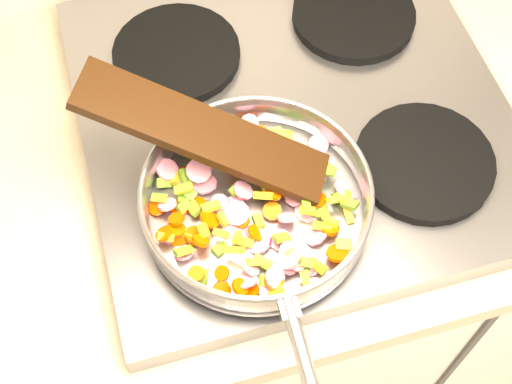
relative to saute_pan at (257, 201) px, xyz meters
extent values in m
cube|color=#939399|center=(0.10, 0.16, -0.07)|extent=(0.60, 0.60, 0.04)
cylinder|color=black|center=(-0.04, 0.02, -0.04)|extent=(0.19, 0.19, 0.02)
cylinder|color=black|center=(0.24, 0.02, -0.04)|extent=(0.19, 0.19, 0.02)
cylinder|color=black|center=(-0.04, 0.30, -0.04)|extent=(0.19, 0.19, 0.02)
cylinder|color=black|center=(0.24, 0.30, -0.04)|extent=(0.19, 0.19, 0.02)
cylinder|color=#9E9EA5|center=(0.00, 0.00, -0.03)|extent=(0.29, 0.29, 0.01)
torus|color=#9E9EA5|center=(0.00, 0.00, 0.00)|extent=(0.33, 0.33, 0.05)
torus|color=#9E9EA5|center=(0.00, 0.00, 0.02)|extent=(0.29, 0.29, 0.01)
cylinder|color=#9E9EA5|center=(-0.01, -0.24, 0.01)|extent=(0.02, 0.19, 0.02)
cube|color=#9E9EA5|center=(-0.01, -0.15, 0.01)|extent=(0.02, 0.03, 0.02)
cylinder|color=#BE1249|center=(0.03, -0.09, -0.02)|extent=(0.03, 0.04, 0.03)
cube|color=gold|center=(0.05, -0.10, -0.01)|extent=(0.02, 0.03, 0.01)
cube|color=#679C25|center=(-0.06, 0.01, 0.00)|extent=(0.02, 0.02, 0.01)
cylinder|color=#BE1249|center=(-0.01, 0.02, 0.00)|extent=(0.03, 0.03, 0.02)
cube|color=gold|center=(0.07, 0.05, -0.02)|extent=(0.02, 0.01, 0.01)
cube|color=#679C25|center=(0.06, 0.09, -0.01)|extent=(0.02, 0.02, 0.02)
cube|color=gold|center=(0.05, 0.02, -0.01)|extent=(0.02, 0.02, 0.01)
cylinder|color=#BE1249|center=(-0.04, 0.10, -0.02)|extent=(0.03, 0.04, 0.02)
cube|color=gold|center=(-0.10, -0.01, -0.02)|extent=(0.02, 0.02, 0.01)
cylinder|color=#E84700|center=(-0.02, 0.09, -0.02)|extent=(0.03, 0.03, 0.02)
cube|color=gold|center=(-0.02, -0.08, 0.00)|extent=(0.02, 0.01, 0.02)
cylinder|color=#BE1249|center=(0.02, -0.05, -0.02)|extent=(0.04, 0.04, 0.01)
cube|color=#679C25|center=(0.02, -0.08, 0.00)|extent=(0.02, 0.02, 0.01)
cylinder|color=#BE1249|center=(-0.04, -0.09, -0.01)|extent=(0.04, 0.03, 0.02)
cylinder|color=#BE1249|center=(0.09, 0.03, -0.02)|extent=(0.04, 0.04, 0.02)
cylinder|color=#E84700|center=(-0.01, 0.07, -0.01)|extent=(0.02, 0.03, 0.02)
cube|color=#679C25|center=(0.03, 0.08, -0.01)|extent=(0.02, 0.02, 0.01)
cube|color=#679C25|center=(-0.08, 0.04, -0.01)|extent=(0.02, 0.02, 0.02)
cylinder|color=#BE1249|center=(0.05, 0.00, -0.01)|extent=(0.03, 0.03, 0.02)
cube|color=#679C25|center=(-0.02, -0.10, -0.01)|extent=(0.02, 0.02, 0.02)
cube|color=gold|center=(0.03, 0.09, -0.01)|extent=(0.01, 0.02, 0.02)
cylinder|color=#BE1249|center=(0.03, 0.10, -0.02)|extent=(0.04, 0.04, 0.01)
cylinder|color=#E84700|center=(-0.05, -0.10, 0.00)|extent=(0.03, 0.03, 0.02)
cube|color=#679C25|center=(0.07, 0.07, -0.01)|extent=(0.02, 0.02, 0.01)
cube|color=gold|center=(-0.08, 0.04, 0.00)|extent=(0.02, 0.01, 0.02)
cube|color=#679C25|center=(0.06, 0.00, 0.00)|extent=(0.02, 0.01, 0.01)
cylinder|color=#E84700|center=(-0.08, 0.08, -0.02)|extent=(0.02, 0.02, 0.02)
cylinder|color=#E84700|center=(-0.09, 0.03, -0.02)|extent=(0.03, 0.03, 0.01)
cube|color=gold|center=(0.05, 0.01, -0.01)|extent=(0.01, 0.02, 0.01)
cube|color=gold|center=(0.06, -0.03, 0.00)|extent=(0.02, 0.02, 0.01)
cylinder|color=#E84700|center=(-0.08, -0.03, 0.00)|extent=(0.03, 0.03, 0.02)
cylinder|color=#BE1249|center=(-0.05, 0.05, -0.02)|extent=(0.05, 0.05, 0.01)
cube|color=gold|center=(0.09, 0.05, -0.01)|extent=(0.02, 0.02, 0.02)
cube|color=#679C25|center=(-0.12, 0.04, 0.00)|extent=(0.02, 0.02, 0.01)
cube|color=#679C25|center=(-0.11, 0.00, -0.02)|extent=(0.02, 0.02, 0.02)
cube|color=gold|center=(0.02, 0.03, -0.02)|extent=(0.01, 0.02, 0.02)
cube|color=#679C25|center=(-0.04, 0.11, -0.01)|extent=(0.02, 0.02, 0.01)
cube|color=#679C25|center=(-0.09, -0.08, -0.01)|extent=(0.02, 0.03, 0.02)
cube|color=gold|center=(-0.07, -0.02, 0.00)|extent=(0.01, 0.02, 0.01)
cube|color=gold|center=(-0.09, 0.07, -0.02)|extent=(0.02, 0.02, 0.01)
cube|color=#679C25|center=(0.06, 0.10, -0.01)|extent=(0.02, 0.01, 0.01)
cylinder|color=#E84700|center=(-0.05, 0.10, -0.02)|extent=(0.03, 0.03, 0.01)
cylinder|color=#BE1249|center=(0.07, 0.08, -0.02)|extent=(0.04, 0.03, 0.03)
cylinder|color=#BE1249|center=(0.01, -0.09, 0.00)|extent=(0.03, 0.03, 0.02)
cylinder|color=#E84700|center=(-0.08, -0.02, -0.02)|extent=(0.04, 0.04, 0.02)
cylinder|color=#BE1249|center=(0.04, 0.09, -0.01)|extent=(0.04, 0.04, 0.02)
cylinder|color=#BE1249|center=(0.11, 0.07, -0.01)|extent=(0.04, 0.03, 0.02)
cylinder|color=#BE1249|center=(-0.08, 0.06, -0.02)|extent=(0.03, 0.03, 0.02)
cylinder|color=#BE1249|center=(0.06, -0.02, -0.02)|extent=(0.05, 0.05, 0.01)
cube|color=gold|center=(-0.04, -0.06, 0.00)|extent=(0.03, 0.02, 0.02)
cube|color=#679C25|center=(0.00, 0.09, 0.00)|extent=(0.02, 0.02, 0.02)
cube|color=#679C25|center=(-0.06, 0.11, -0.01)|extent=(0.02, 0.02, 0.01)
cube|color=#679C25|center=(-0.10, -0.04, -0.01)|extent=(0.03, 0.02, 0.02)
cube|color=gold|center=(-0.05, -0.01, -0.01)|extent=(0.01, 0.02, 0.01)
cylinder|color=#BE1249|center=(-0.01, -0.10, 0.00)|extent=(0.03, 0.03, 0.03)
cylinder|color=#E84700|center=(-0.12, 0.03, -0.02)|extent=(0.03, 0.03, 0.02)
cube|color=#679C25|center=(0.10, 0.03, -0.01)|extent=(0.02, 0.02, 0.02)
cube|color=#679C25|center=(-0.09, 0.04, -0.02)|extent=(0.02, 0.02, 0.01)
cube|color=gold|center=(-0.03, -0.04, -0.02)|extent=(0.03, 0.02, 0.02)
cylinder|color=#E84700|center=(0.03, 0.01, 0.00)|extent=(0.03, 0.03, 0.01)
cube|color=gold|center=(0.06, 0.09, -0.01)|extent=(0.02, 0.02, 0.02)
cylinder|color=#BE1249|center=(0.06, -0.06, -0.02)|extent=(0.04, 0.04, 0.03)
cylinder|color=#BE1249|center=(-0.03, 0.01, -0.01)|extent=(0.03, 0.03, 0.01)
cylinder|color=#BE1249|center=(-0.01, -0.05, -0.02)|extent=(0.05, 0.05, 0.02)
cube|color=#679C25|center=(0.08, 0.06, -0.01)|extent=(0.03, 0.02, 0.02)
cylinder|color=#E84700|center=(-0.07, -0.10, -0.01)|extent=(0.03, 0.03, 0.02)
cube|color=#679C25|center=(0.07, 0.10, -0.02)|extent=(0.02, 0.03, 0.02)
cube|color=#679C25|center=(0.01, 0.05, 0.00)|extent=(0.02, 0.02, 0.01)
cylinder|color=#BE1249|center=(-0.03, -0.08, -0.01)|extent=(0.03, 0.04, 0.03)
cube|color=#679C25|center=(-0.08, 0.02, -0.01)|extent=(0.02, 0.03, 0.02)
cylinder|color=#E84700|center=(-0.10, -0.07, 0.00)|extent=(0.03, 0.03, 0.01)
cylinder|color=#BE1249|center=(0.02, -0.07, -0.01)|extent=(0.04, 0.03, 0.02)
cylinder|color=#E84700|center=(-0.06, 0.00, -0.01)|extent=(0.03, 0.04, 0.03)
cylinder|color=#E84700|center=(-0.07, 0.02, -0.02)|extent=(0.04, 0.04, 0.01)
cube|color=#679C25|center=(-0.02, 0.03, 0.00)|extent=(0.02, 0.02, 0.01)
cylinder|color=#BE1249|center=(-0.12, 0.00, -0.02)|extent=(0.03, 0.03, 0.02)
cube|color=gold|center=(-0.12, -0.01, 0.00)|extent=(0.02, 0.02, 0.02)
cube|color=#679C25|center=(0.05, 0.07, -0.02)|extent=(0.02, 0.02, 0.01)
cube|color=#679C25|center=(0.04, -0.09, -0.01)|extent=(0.02, 0.02, 0.01)
cube|color=#679C25|center=(0.00, -0.02, -0.02)|extent=(0.01, 0.02, 0.01)
cylinder|color=#BE1249|center=(-0.02, -0.12, -0.01)|extent=(0.04, 0.04, 0.01)
cylinder|color=#E84700|center=(0.03, 0.10, -0.01)|extent=(0.04, 0.04, 0.01)
cube|color=#679C25|center=(-0.08, 0.07, -0.01)|extent=(0.02, 0.03, 0.02)
cube|color=gold|center=(0.08, -0.05, -0.01)|extent=(0.02, 0.02, 0.01)
cube|color=#679C25|center=(-0.01, -0.08, -0.01)|extent=(0.03, 0.02, 0.02)
cylinder|color=#E84700|center=(0.08, -0.01, -0.01)|extent=(0.04, 0.03, 0.02)
cube|color=gold|center=(-0.01, -0.12, -0.01)|extent=(0.02, 0.02, 0.02)
cylinder|color=#E84700|center=(0.01, 0.07, -0.01)|extent=(0.03, 0.03, 0.03)
cube|color=gold|center=(0.07, 0.00, -0.01)|extent=(0.01, 0.02, 0.01)
cube|color=#679C25|center=(0.09, -0.08, -0.01)|extent=(0.02, 0.02, 0.01)
cube|color=#679C25|center=(0.11, -0.03, 0.00)|extent=(0.02, 0.03, 0.01)
cylinder|color=#E84700|center=(0.02, 0.05, -0.02)|extent=(0.02, 0.02, 0.02)
cube|color=gold|center=(0.01, 0.01, 0.00)|extent=(0.03, 0.02, 0.02)
cylinder|color=#BE1249|center=(0.01, -0.09, -0.01)|extent=(0.03, 0.04, 0.02)
cylinder|color=#BE1249|center=(0.03, -0.03, -0.01)|extent=(0.03, 0.02, 0.02)
cylinder|color=#BE1249|center=(0.02, -0.09, -0.01)|extent=(0.03, 0.04, 0.02)
cube|color=gold|center=(-0.02, 0.12, -0.01)|extent=(0.03, 0.01, 0.02)
cylinder|color=#E84700|center=(0.05, 0.03, -0.02)|extent=(0.03, 0.03, 0.02)
cube|color=#679C25|center=(0.07, -0.02, -0.02)|extent=(0.02, 0.03, 0.01)
cylinder|color=#E84700|center=(-0.01, -0.11, -0.01)|extent=(0.03, 0.03, 0.02)
cube|color=gold|center=(-0.03, -0.04, -0.01)|extent=(0.01, 0.02, 0.02)
cylinder|color=#E84700|center=(-0.10, -0.01, -0.02)|extent=(0.03, 0.02, 0.02)
cylinder|color=#E84700|center=(0.02, 0.12, -0.02)|extent=(0.03, 0.03, 0.02)
cylinder|color=#BE1249|center=(-0.03, 0.11, -0.02)|extent=(0.05, 0.05, 0.01)
cylinder|color=#BE1249|center=(0.04, -0.09, -0.02)|extent=(0.03, 0.03, 0.02)
cube|color=gold|center=(0.00, 0.07, -0.02)|extent=(0.02, 0.02, 0.01)
cube|color=gold|center=(0.06, 0.04, 0.00)|extent=(0.02, 0.02, 0.01)
cylinder|color=#BE1249|center=(0.12, -0.01, -0.02)|extent=(0.04, 0.05, 0.03)
cylinder|color=#E84700|center=(0.02, -0.01, -0.02)|extent=(0.03, 0.03, 0.01)
cube|color=#679C25|center=(0.07, -0.05, -0.01)|extent=(0.03, 0.02, 0.01)
cube|color=gold|center=(0.11, -0.02, -0.01)|extent=(0.02, 0.03, 0.02)
cylinder|color=#BE1249|center=(-0.04, 0.02, -0.01)|extent=(0.03, 0.03, 0.03)
cylinder|color=#BE1249|center=(0.02, 0.12, 0.00)|extent=(0.03, 0.03, 0.02)
cube|color=gold|center=(0.07, 0.07, -0.01)|extent=(0.02, 0.03, 0.02)
cube|color=#679C25|center=(0.02, -0.05, -0.01)|extent=(0.02, 0.02, 0.02)
cube|color=gold|center=(-0.02, 0.09, -0.01)|extent=(0.02, 0.02, 0.02)
cylinder|color=#E84700|center=(-0.10, 0.00, 0.00)|extent=(0.03, 0.03, 0.02)
cylinder|color=#E84700|center=(0.02, -0.07, -0.02)|extent=(0.03, 0.03, 0.02)
cube|color=gold|center=(-0.05, -0.03, 0.00)|extent=(0.02, 0.02, 0.01)
cylinder|color=#E84700|center=(0.08, -0.06, -0.01)|extent=(0.03, 0.03, 0.02)
cube|color=#679C25|center=(0.06, 0.00, -0.01)|extent=(0.02, 0.02, 0.01)
cube|color=gold|center=(0.03, -0.11, -0.01)|extent=(0.01, 0.02, 0.01)
cube|color=gold|center=(0.10, -0.03, 0.00)|extent=(0.03, 0.01, 0.02)
cube|color=#679C25|center=(0.04, -0.10, -0.02)|extent=(0.02, 0.02, 0.01)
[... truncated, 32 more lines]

